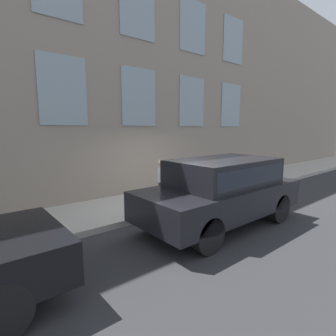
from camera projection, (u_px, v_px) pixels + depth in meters
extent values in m
plane|color=#2D2D30|center=(184.00, 211.00, 8.03)|extent=(80.00, 80.00, 0.00)
cube|color=#B2ADA3|center=(160.00, 200.00, 8.95)|extent=(2.44, 60.00, 0.16)
cube|color=gray|center=(136.00, 56.00, 9.25)|extent=(0.30, 40.00, 10.04)
cube|color=#8C9EA8|center=(231.00, 105.00, 12.66)|extent=(0.03, 1.41, 2.01)
cube|color=#8C9EA8|center=(192.00, 102.00, 11.00)|extent=(0.03, 1.41, 2.01)
cube|color=#8C9EA8|center=(139.00, 97.00, 9.33)|extent=(0.03, 1.41, 2.01)
cube|color=#8C9EA8|center=(63.00, 91.00, 7.67)|extent=(0.03, 1.41, 2.01)
cube|color=#8C9EA8|center=(233.00, 40.00, 12.22)|extent=(0.03, 1.41, 2.01)
cube|color=#8C9EA8|center=(193.00, 26.00, 10.55)|extent=(0.03, 1.41, 2.01)
cube|color=#8C9EA8|center=(138.00, 7.00, 8.89)|extent=(0.03, 1.41, 2.01)
cylinder|color=#2D7260|center=(174.00, 201.00, 8.45)|extent=(0.29, 0.29, 0.04)
cylinder|color=#2D7260|center=(174.00, 193.00, 8.42)|extent=(0.22, 0.22, 0.56)
sphere|color=#2C5D50|center=(174.00, 184.00, 8.37)|extent=(0.23, 0.23, 0.23)
cylinder|color=black|center=(174.00, 182.00, 8.36)|extent=(0.08, 0.08, 0.09)
cylinder|color=#2D7260|center=(178.00, 190.00, 8.51)|extent=(0.09, 0.10, 0.09)
cylinder|color=#2D7260|center=(171.00, 192.00, 8.31)|extent=(0.09, 0.10, 0.09)
cylinder|color=#232328|center=(163.00, 193.00, 8.17)|extent=(0.10, 0.10, 0.66)
cylinder|color=#232328|center=(160.00, 192.00, 8.27)|extent=(0.10, 0.10, 0.66)
cube|color=white|center=(161.00, 175.00, 8.13)|extent=(0.18, 0.12, 0.50)
cylinder|color=white|center=(164.00, 175.00, 8.03)|extent=(0.08, 0.08, 0.47)
cylinder|color=white|center=(159.00, 174.00, 8.23)|extent=(0.08, 0.08, 0.47)
sphere|color=tan|center=(161.00, 163.00, 8.08)|extent=(0.22, 0.22, 0.22)
cylinder|color=black|center=(208.00, 235.00, 5.23)|extent=(0.24, 0.76, 0.76)
cylinder|color=black|center=(157.00, 214.00, 6.52)|extent=(0.24, 0.76, 0.76)
cylinder|color=black|center=(279.00, 208.00, 6.99)|extent=(0.24, 0.76, 0.76)
cylinder|color=black|center=(228.00, 196.00, 8.28)|extent=(0.24, 0.76, 0.76)
cube|color=black|center=(220.00, 198.00, 6.71)|extent=(1.93, 4.52, 0.69)
cube|color=black|center=(224.00, 172.00, 6.68)|extent=(1.70, 2.80, 0.66)
cube|color=#1E232D|center=(224.00, 172.00, 6.68)|extent=(1.71, 2.58, 0.42)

